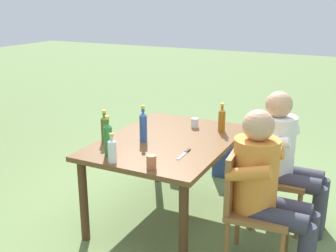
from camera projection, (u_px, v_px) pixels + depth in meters
ground_plane at (168, 216)px, 3.77m from camera, size 24.00×24.00×0.00m
dining_table at (168, 149)px, 3.58m from camera, size 1.43×1.04×0.74m
chair_near_right at (270, 170)px, 3.54m from camera, size 0.49×0.49×0.87m
chair_near_left at (249, 202)px, 3.00m from camera, size 0.48×0.48×0.87m
person_in_white_shirt at (285, 154)px, 3.46m from camera, size 0.47×0.61×1.18m
person_in_plaid_shirt at (266, 183)px, 2.91m from camera, size 0.47×0.61×1.18m
bottle_blue at (143, 126)px, 3.46m from camera, size 0.06×0.06×0.31m
bottle_olive at (105, 128)px, 3.46m from camera, size 0.06×0.06×0.27m
bottle_clear at (112, 150)px, 3.02m from camera, size 0.06×0.06×0.23m
bottle_green at (108, 139)px, 3.15m from camera, size 0.06×0.06×0.32m
bottle_amber at (222, 119)px, 3.73m from camera, size 0.06×0.06×0.26m
cup_terracotta at (151, 162)px, 2.93m from camera, size 0.07×0.07×0.10m
cup_glass at (195, 123)px, 3.87m from camera, size 0.07×0.07×0.09m
table_knife at (185, 153)px, 3.22m from camera, size 0.24×0.03×0.01m
backpack_by_near_side at (224, 154)px, 4.64m from camera, size 0.32×0.21×0.47m
backpack_by_far_side at (182, 148)px, 4.80m from camera, size 0.34×0.23×0.48m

